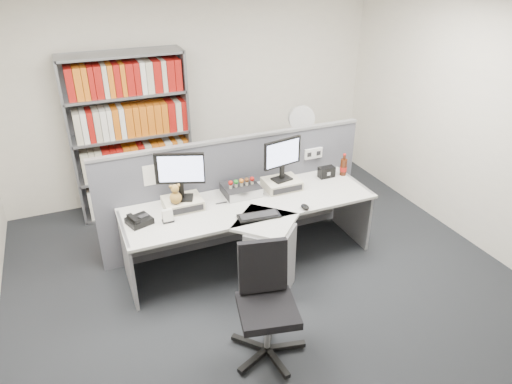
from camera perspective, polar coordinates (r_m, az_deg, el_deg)
name	(u,v)px	position (r m, az deg, el deg)	size (l,w,h in m)	color
ground	(282,306)	(4.59, 3.25, -13.77)	(5.50, 5.50, 0.00)	#26292D
room_shell	(288,129)	(3.66, 3.99, 7.70)	(5.04, 5.54, 2.72)	white
partition	(235,190)	(5.18, -2.53, 0.21)	(3.00, 0.08, 1.27)	#575862
desk	(258,235)	(4.74, 0.26, -5.25)	(2.60, 1.20, 0.72)	silver
monitor_riser_left	(183,203)	(4.72, -8.96, -1.36)	(0.38, 0.31, 0.10)	beige
monitor_riser_right	(282,184)	(5.05, 3.16, 1.00)	(0.38, 0.31, 0.10)	beige
monitor_left	(180,172)	(4.57, -9.27, 2.41)	(0.46, 0.22, 0.49)	black
monitor_right	(282,156)	(4.91, 3.25, 4.41)	(0.45, 0.18, 0.46)	black
desktop_pc	(241,190)	(4.93, -1.85, 0.31)	(0.37, 0.33, 0.10)	black
figurines	(241,182)	(4.87, -1.80, 1.28)	(0.29, 0.05, 0.09)	beige
keyboard	(259,216)	(4.52, 0.35, -2.94)	(0.43, 0.19, 0.03)	black
mouse	(305,207)	(4.68, 6.02, -1.83)	(0.07, 0.12, 0.04)	black
desk_phone	(139,220)	(4.54, -14.14, -3.39)	(0.26, 0.25, 0.09)	black
desk_calendar	(168,217)	(4.50, -10.75, -2.99)	(0.11, 0.08, 0.13)	black
plush_toy	(175,195)	(4.59, -9.82, -0.39)	(0.12, 0.12, 0.21)	olive
speaker	(326,172)	(5.35, 8.61, 2.43)	(0.18, 0.10, 0.12)	black
cola_bottle	(343,167)	(5.41, 10.64, 3.02)	(0.08, 0.08, 0.26)	#3F190A
shelving_unit	(131,138)	(5.92, -15.04, 6.39)	(1.41, 0.40, 2.00)	gray
filing_cabinet	(299,170)	(6.36, 5.27, 2.64)	(0.45, 0.61, 0.70)	gray
desk_fan	(301,121)	(6.10, 5.55, 8.60)	(0.33, 0.20, 0.56)	white
office_chair	(266,299)	(3.87, 1.20, -12.98)	(0.64, 0.63, 0.97)	silver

